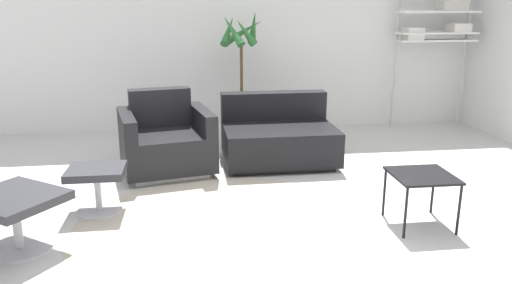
% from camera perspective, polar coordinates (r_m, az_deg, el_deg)
% --- Properties ---
extents(ground_plane, '(12.00, 12.00, 0.00)m').
position_cam_1_polar(ground_plane, '(3.87, 0.52, -9.33)').
color(ground_plane, silver).
extents(wall_back, '(12.00, 0.09, 2.80)m').
position_cam_1_polar(wall_back, '(6.55, -3.22, 13.60)').
color(wall_back, silver).
rests_on(wall_back, ground_plane).
extents(round_rug, '(2.29, 2.29, 0.01)m').
position_cam_1_polar(round_rug, '(3.81, -3.76, -9.72)').
color(round_rug, '#BCB29E').
rests_on(round_rug, ground_plane).
extents(ottoman, '(0.44, 0.38, 0.38)m').
position_cam_1_polar(ottoman, '(4.17, -17.73, -4.20)').
color(ottoman, '#BCBCC1').
rests_on(ottoman, ground_plane).
extents(armchair_red, '(1.00, 0.96, 0.79)m').
position_cam_1_polar(armchair_red, '(5.04, -10.26, -0.04)').
color(armchair_red, silver).
rests_on(armchair_red, ground_plane).
extents(couch_low, '(1.16, 0.90, 0.70)m').
position_cam_1_polar(couch_low, '(5.27, 2.53, 0.46)').
color(couch_low, black).
rests_on(couch_low, ground_plane).
extents(side_table, '(0.44, 0.44, 0.41)m').
position_cam_1_polar(side_table, '(3.92, 18.45, -4.06)').
color(side_table, black).
rests_on(side_table, ground_plane).
extents(potted_plant, '(0.56, 0.57, 1.57)m').
position_cam_1_polar(potted_plant, '(6.04, -1.66, 6.84)').
color(potted_plant, silver).
rests_on(potted_plant, ground_plane).
extents(shelf_unit, '(1.02, 0.28, 2.04)m').
position_cam_1_polar(shelf_unit, '(6.98, 20.25, 12.55)').
color(shelf_unit, '#BCBCC1').
rests_on(shelf_unit, ground_plane).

